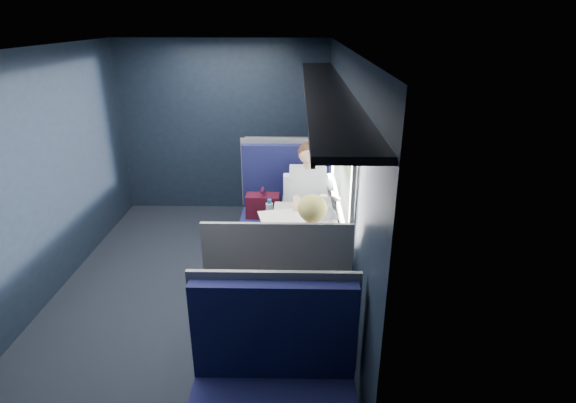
{
  "coord_description": "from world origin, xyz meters",
  "views": [
    {
      "loc": [
        0.98,
        -3.86,
        2.54
      ],
      "look_at": [
        0.9,
        0.0,
        0.95
      ],
      "focal_mm": 28.0,
      "sensor_mm": 36.0,
      "label": 1
    }
  ],
  "objects_px": {
    "bottle_small": "(331,203)",
    "woman": "(311,261)",
    "seat_bay_near": "(284,215)",
    "man": "(308,197)",
    "laptop": "(329,209)",
    "cup": "(324,200)",
    "table": "(302,229)",
    "seat_row_back": "(273,397)",
    "seat_row_front": "(287,188)",
    "seat_bay_far": "(279,305)"
  },
  "relations": [
    {
      "from": "woman",
      "to": "table",
      "type": "bearing_deg",
      "value": 95.45
    },
    {
      "from": "seat_bay_far",
      "to": "table",
      "type": "bearing_deg",
      "value": 78.22
    },
    {
      "from": "man",
      "to": "table",
      "type": "bearing_deg",
      "value": -95.52
    },
    {
      "from": "seat_bay_near",
      "to": "cup",
      "type": "relative_size",
      "value": 12.63
    },
    {
      "from": "seat_row_back",
      "to": "bottle_small",
      "type": "distance_m",
      "value": 2.17
    },
    {
      "from": "table",
      "to": "laptop",
      "type": "distance_m",
      "value": 0.34
    },
    {
      "from": "seat_row_front",
      "to": "woman",
      "type": "height_order",
      "value": "woman"
    },
    {
      "from": "seat_row_front",
      "to": "man",
      "type": "relative_size",
      "value": 0.88
    },
    {
      "from": "bottle_small",
      "to": "woman",
      "type": "bearing_deg",
      "value": -102.65
    },
    {
      "from": "table",
      "to": "cup",
      "type": "xyz_separation_m",
      "value": [
        0.23,
        0.44,
        0.13
      ]
    },
    {
      "from": "seat_row_front",
      "to": "cup",
      "type": "height_order",
      "value": "seat_row_front"
    },
    {
      "from": "seat_bay_near",
      "to": "cup",
      "type": "xyz_separation_m",
      "value": [
        0.42,
        -0.43,
        0.37
      ]
    },
    {
      "from": "seat_row_front",
      "to": "cup",
      "type": "xyz_separation_m",
      "value": [
        0.41,
        -1.36,
        0.38
      ]
    },
    {
      "from": "table",
      "to": "laptop",
      "type": "height_order",
      "value": "laptop"
    },
    {
      "from": "cup",
      "to": "woman",
      "type": "bearing_deg",
      "value": -97.95
    },
    {
      "from": "woman",
      "to": "cup",
      "type": "distance_m",
      "value": 1.16
    },
    {
      "from": "seat_bay_near",
      "to": "seat_row_back",
      "type": "relative_size",
      "value": 1.09
    },
    {
      "from": "bottle_small",
      "to": "seat_row_front",
      "type": "bearing_deg",
      "value": 107.26
    },
    {
      "from": "seat_bay_far",
      "to": "seat_bay_near",
      "type": "bearing_deg",
      "value": 90.47
    },
    {
      "from": "seat_bay_near",
      "to": "cup",
      "type": "height_order",
      "value": "seat_bay_near"
    },
    {
      "from": "laptop",
      "to": "seat_row_back",
      "type": "bearing_deg",
      "value": -102.71
    },
    {
      "from": "seat_row_back",
      "to": "seat_row_front",
      "type": "bearing_deg",
      "value": 90.0
    },
    {
      "from": "seat_bay_near",
      "to": "man",
      "type": "distance_m",
      "value": 0.43
    },
    {
      "from": "woman",
      "to": "laptop",
      "type": "relative_size",
      "value": 3.44
    },
    {
      "from": "table",
      "to": "man",
      "type": "height_order",
      "value": "man"
    },
    {
      "from": "seat_bay_far",
      "to": "cup",
      "type": "xyz_separation_m",
      "value": [
        0.41,
        1.31,
        0.38
      ]
    },
    {
      "from": "woman",
      "to": "cup",
      "type": "bearing_deg",
      "value": 82.05
    },
    {
      "from": "seat_bay_near",
      "to": "woman",
      "type": "relative_size",
      "value": 0.95
    },
    {
      "from": "seat_row_back",
      "to": "cup",
      "type": "xyz_separation_m",
      "value": [
        0.41,
        2.24,
        0.38
      ]
    },
    {
      "from": "seat_bay_far",
      "to": "seat_row_back",
      "type": "relative_size",
      "value": 1.09
    },
    {
      "from": "seat_row_back",
      "to": "bottle_small",
      "type": "bearing_deg",
      "value": 77.2
    },
    {
      "from": "seat_bay_near",
      "to": "woman",
      "type": "distance_m",
      "value": 1.63
    },
    {
      "from": "bottle_small",
      "to": "seat_bay_near",
      "type": "bearing_deg",
      "value": 129.5
    },
    {
      "from": "seat_bay_near",
      "to": "seat_row_back",
      "type": "distance_m",
      "value": 2.66
    },
    {
      "from": "seat_bay_far",
      "to": "laptop",
      "type": "bearing_deg",
      "value": 67.0
    },
    {
      "from": "seat_row_front",
      "to": "bottle_small",
      "type": "xyz_separation_m",
      "value": [
        0.47,
        -1.52,
        0.42
      ]
    },
    {
      "from": "table",
      "to": "seat_row_back",
      "type": "height_order",
      "value": "seat_row_back"
    },
    {
      "from": "seat_bay_near",
      "to": "bottle_small",
      "type": "relative_size",
      "value": 6.45
    },
    {
      "from": "seat_bay_far",
      "to": "seat_row_front",
      "type": "xyz_separation_m",
      "value": [
        0.0,
        2.67,
        -0.0
      ]
    },
    {
      "from": "seat_bay_near",
      "to": "seat_row_front",
      "type": "relative_size",
      "value": 1.09
    },
    {
      "from": "laptop",
      "to": "cup",
      "type": "bearing_deg",
      "value": 96.93
    },
    {
      "from": "woman",
      "to": "laptop",
      "type": "xyz_separation_m",
      "value": [
        0.19,
        0.88,
        0.08
      ]
    },
    {
      "from": "table",
      "to": "seat_row_back",
      "type": "bearing_deg",
      "value": -95.8
    },
    {
      "from": "table",
      "to": "seat_bay_far",
      "type": "relative_size",
      "value": 0.79
    },
    {
      "from": "laptop",
      "to": "bottle_small",
      "type": "height_order",
      "value": "laptop"
    },
    {
      "from": "woman",
      "to": "man",
      "type": "bearing_deg",
      "value": 90.0
    },
    {
      "from": "seat_bay_near",
      "to": "seat_row_back",
      "type": "xyz_separation_m",
      "value": [
        0.01,
        -2.66,
        -0.01
      ]
    },
    {
      "from": "bottle_small",
      "to": "man",
      "type": "bearing_deg",
      "value": 117.82
    },
    {
      "from": "seat_bay_near",
      "to": "woman",
      "type": "xyz_separation_m",
      "value": [
        0.26,
        -1.58,
        0.3
      ]
    },
    {
      "from": "seat_bay_near",
      "to": "laptop",
      "type": "xyz_separation_m",
      "value": [
        0.46,
        -0.7,
        0.38
      ]
    }
  ]
}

